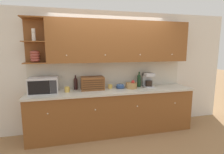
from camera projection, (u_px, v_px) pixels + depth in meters
ground_plane at (110, 126)px, 4.13m from camera, size 24.00×24.00×0.00m
wall_back at (109, 71)px, 3.95m from camera, size 5.84×0.06×2.60m
counter_unit at (113, 111)px, 3.75m from camera, size 3.46×0.65×0.94m
backsplash_panel at (110, 74)px, 3.92m from camera, size 3.44×0.01×0.58m
upper_cabinets at (119, 42)px, 3.70m from camera, size 3.44×0.34×0.86m
microwave at (44, 85)px, 3.36m from camera, size 0.53×0.38×0.31m
mug_blue_second at (67, 89)px, 3.48m from camera, size 0.10×0.09×0.11m
wine_bottle at (76, 83)px, 3.70m from camera, size 0.08×0.08×0.31m
bread_box at (92, 83)px, 3.68m from camera, size 0.48×0.30×0.27m
mug at (110, 86)px, 3.80m from camera, size 0.09×0.08×0.09m
bowl_stack_on_counter at (120, 86)px, 3.81m from camera, size 0.19×0.19×0.09m
fruit_basket at (131, 85)px, 3.82m from camera, size 0.24×0.24×0.18m
second_wine_bottle at (139, 80)px, 3.96m from camera, size 0.08×0.08×0.34m
coffee_maker at (148, 80)px, 3.93m from camera, size 0.20×0.22×0.32m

